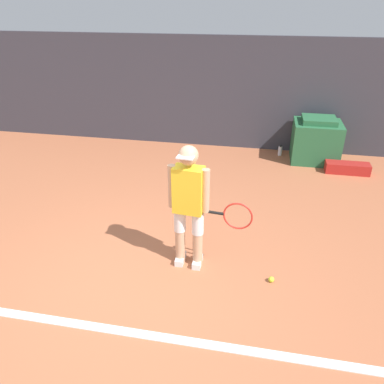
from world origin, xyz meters
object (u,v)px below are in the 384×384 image
(water_bottle, at_px, (280,151))
(tennis_player, at_px, (190,203))
(tennis_ball, at_px, (271,279))
(covered_chair, at_px, (316,140))
(equipment_bag, at_px, (347,168))

(water_bottle, bearing_deg, tennis_player, -106.68)
(tennis_player, xyz_separation_m, tennis_ball, (0.99, -0.16, -0.82))
(tennis_player, relative_size, covered_chair, 1.71)
(tennis_ball, height_order, equipment_bag, equipment_bag)
(equipment_bag, xyz_separation_m, water_bottle, (-1.22, 0.65, 0.00))
(tennis_ball, bearing_deg, water_bottle, 87.77)
(tennis_player, distance_m, water_bottle, 4.07)
(covered_chair, bearing_deg, water_bottle, 168.29)
(tennis_ball, distance_m, equipment_bag, 3.61)
(tennis_ball, bearing_deg, equipment_bag, 67.62)
(equipment_bag, bearing_deg, tennis_player, -126.69)
(tennis_player, relative_size, equipment_bag, 1.96)
(water_bottle, bearing_deg, equipment_bag, -28.22)
(tennis_ball, xyz_separation_m, covered_chair, (0.81, 3.86, 0.38))
(tennis_player, bearing_deg, tennis_ball, -3.41)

